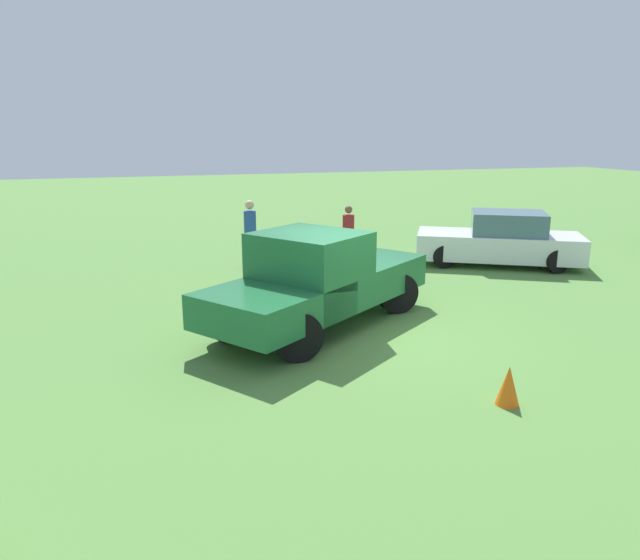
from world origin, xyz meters
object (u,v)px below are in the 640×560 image
Objects in this scene: sedan_near at (500,241)px; pickup_truck at (316,278)px; traffic_cone at (508,386)px; person_bystander at (250,230)px; person_visitor at (348,231)px.

pickup_truck is at bearing 58.86° from sedan_near.
sedan_near is at bearing -123.26° from traffic_cone.
sedan_near is at bearing -6.43° from pickup_truck.
pickup_truck is at bearing 78.23° from person_bystander.
traffic_cone is (4.86, 7.41, -0.40)m from sedan_near.
person_visitor is (-2.47, -4.99, -0.06)m from pickup_truck.
person_visitor is 8.88m from traffic_cone.
sedan_near reaches higher than traffic_cone.
pickup_truck is 7.34m from sedan_near.
sedan_near is 2.87× the size of person_visitor.
pickup_truck is at bearing 16.77° from person_visitor.
pickup_truck is 4.17m from traffic_cone.
person_bystander reaches higher than sedan_near.
sedan_near is 2.53× the size of person_bystander.
pickup_truck is 5.20m from person_bystander.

